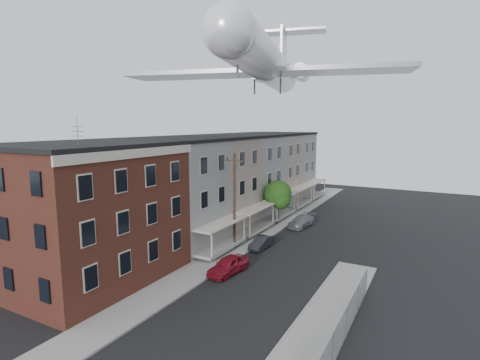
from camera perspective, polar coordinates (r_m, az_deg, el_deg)
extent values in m
cube|color=gray|center=(40.80, 3.41, -7.93)|extent=(3.00, 62.00, 0.12)
cube|color=gray|center=(21.69, 10.36, -23.86)|extent=(3.00, 26.00, 0.12)
cube|color=gray|center=(40.24, 5.30, -8.18)|extent=(0.15, 62.00, 0.14)
cube|color=gray|center=(22.08, 6.47, -23.09)|extent=(0.15, 26.00, 0.14)
cube|color=#331510|center=(30.18, -22.22, -4.79)|extent=(10.00, 12.00, 10.00)
cube|color=black|center=(29.48, -22.79, 5.01)|extent=(10.30, 12.30, 0.30)
cube|color=beige|center=(25.76, -15.57, 3.93)|extent=(0.16, 12.20, 0.60)
cylinder|color=#515156|center=(26.63, -23.53, 6.81)|extent=(0.04, 0.04, 2.00)
cube|color=slate|center=(36.78, -10.78, -1.98)|extent=(10.00, 7.00, 10.00)
cube|color=black|center=(36.21, -11.00, 6.05)|extent=(10.25, 7.00, 0.30)
cube|color=gray|center=(34.59, -2.82, -10.14)|extent=(1.80, 6.40, 0.25)
cube|color=beige|center=(33.95, -2.85, -6.62)|extent=(1.90, 6.50, 0.15)
cube|color=#74685C|center=(42.36, -4.82, -0.48)|extent=(10.00, 7.00, 10.00)
cube|color=black|center=(41.86, -4.91, 6.50)|extent=(10.25, 7.00, 0.30)
cube|color=gray|center=(40.47, 2.34, -7.34)|extent=(1.80, 6.40, 0.25)
cube|color=beige|center=(39.93, 2.36, -4.30)|extent=(1.90, 6.50, 0.15)
cube|color=slate|center=(48.31, -0.29, 0.67)|extent=(10.00, 7.00, 10.00)
cube|color=black|center=(47.87, -0.29, 6.79)|extent=(10.25, 7.00, 0.30)
cube|color=gray|center=(46.66, 6.12, -5.23)|extent=(1.80, 6.40, 0.25)
cube|color=beige|center=(46.19, 6.16, -2.58)|extent=(1.90, 6.50, 0.15)
cube|color=#74685C|center=(54.51, 3.23, 1.56)|extent=(10.00, 7.00, 10.00)
cube|color=black|center=(54.12, 3.28, 6.98)|extent=(10.25, 7.00, 0.30)
cube|color=gray|center=(53.06, 8.98, -3.60)|extent=(1.80, 6.40, 0.25)
cube|color=beige|center=(52.64, 9.04, -1.26)|extent=(1.90, 6.50, 0.15)
cube|color=slate|center=(60.88, 6.03, 2.26)|extent=(10.00, 7.00, 10.00)
cube|color=black|center=(60.54, 6.11, 7.11)|extent=(10.25, 7.00, 0.30)
cube|color=gray|center=(59.58, 11.22, -2.32)|extent=(1.80, 6.40, 0.25)
cube|color=beige|center=(59.21, 11.28, -0.23)|extent=(1.90, 6.50, 0.15)
cylinder|color=gray|center=(20.06, 13.92, -23.90)|extent=(0.06, 0.06, 1.90)
cylinder|color=gray|center=(22.60, 15.95, -20.02)|extent=(0.06, 0.06, 1.90)
cylinder|color=gray|center=(25.24, 17.49, -16.91)|extent=(0.06, 0.06, 1.90)
cylinder|color=gray|center=(27.95, 18.69, -14.40)|extent=(0.06, 0.06, 1.90)
cube|color=gray|center=(19.60, 14.02, -21.68)|extent=(0.04, 18.00, 0.04)
cube|color=gray|center=(20.06, 13.92, -23.90)|extent=(0.02, 18.00, 1.80)
cylinder|color=black|center=(34.56, -0.87, -3.36)|extent=(0.26, 0.26, 9.00)
cube|color=black|center=(33.98, -0.89, 2.93)|extent=(1.80, 0.12, 0.12)
cylinder|color=black|center=(34.30, -1.91, 3.31)|extent=(0.08, 0.08, 0.25)
cylinder|color=black|center=(33.63, 0.15, 3.21)|extent=(0.08, 0.08, 0.25)
cylinder|color=black|center=(44.00, 5.74, -5.20)|extent=(0.24, 0.24, 2.40)
sphere|color=#1B3C10|center=(43.50, 5.79, -2.13)|extent=(3.20, 3.20, 3.20)
sphere|color=#1B3C10|center=(43.15, 6.24, -2.98)|extent=(2.24, 2.24, 2.24)
imported|color=maroon|center=(30.02, -1.81, -12.84)|extent=(2.08, 4.19, 1.37)
imported|color=black|center=(35.77, 3.31, -9.50)|extent=(1.29, 3.42, 1.11)
imported|color=slate|center=(43.45, 9.35, -6.21)|extent=(2.32, 4.59, 1.28)
cylinder|color=white|center=(39.52, 3.93, 17.34)|extent=(10.34, 27.57, 3.67)
sphere|color=white|center=(26.34, -1.74, 21.81)|extent=(3.67, 3.67, 3.67)
cone|color=white|center=(53.00, 6.64, 15.06)|extent=(4.40, 4.24, 3.67)
cube|color=#939399|center=(37.69, 3.44, 16.01)|extent=(27.85, 11.45, 0.40)
cylinder|color=#939399|center=(49.54, 2.73, 15.83)|extent=(2.91, 4.90, 1.83)
cylinder|color=#939399|center=(48.77, 9.34, 15.84)|extent=(2.91, 4.90, 1.83)
cube|color=white|center=(52.90, 6.61, 18.58)|extent=(1.35, 4.29, 6.42)
cube|color=#939399|center=(54.61, 6.84, 21.45)|extent=(11.29, 5.57, 0.29)
cylinder|color=#515156|center=(28.13, -0.40, 16.69)|extent=(0.18, 0.18, 1.38)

